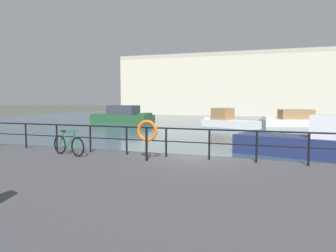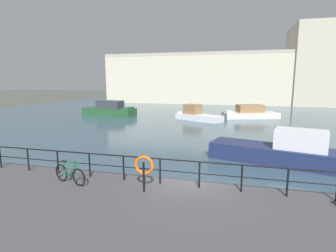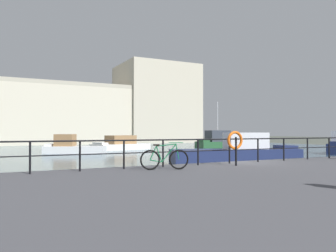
% 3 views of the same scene
% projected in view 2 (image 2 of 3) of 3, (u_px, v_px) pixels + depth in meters
% --- Properties ---
extents(ground_plane, '(240.00, 240.00, 0.00)m').
position_uv_depth(ground_plane, '(187.00, 199.00, 11.48)').
color(ground_plane, '#4C5147').
extents(water_basin, '(80.00, 60.00, 0.01)m').
position_uv_depth(water_basin, '(223.00, 114.00, 40.30)').
color(water_basin, '#385160').
rests_on(water_basin, ground_plane).
extents(harbor_building, '(55.32, 13.34, 16.25)m').
position_uv_depth(harbor_building, '(259.00, 76.00, 58.66)').
color(harbor_building, beige).
rests_on(harbor_building, ground_plane).
extents(moored_white_yacht, '(6.44, 4.76, 1.99)m').
position_uv_depth(moored_white_yacht, '(197.00, 115.00, 34.32)').
color(moored_white_yacht, white).
rests_on(moored_white_yacht, water_basin).
extents(moored_cabin_cruiser, '(8.21, 3.57, 2.16)m').
position_uv_depth(moored_cabin_cruiser, '(110.00, 110.00, 39.08)').
color(moored_cabin_cruiser, '#23512D').
rests_on(moored_cabin_cruiser, water_basin).
extents(moored_small_launch, '(9.36, 4.54, 2.18)m').
position_uv_depth(moored_small_launch, '(290.00, 153.00, 16.04)').
color(moored_small_launch, navy).
rests_on(moored_small_launch, water_basin).
extents(moored_green_narrowboat, '(7.79, 5.01, 1.79)m').
position_uv_depth(moored_green_narrowboat, '(250.00, 113.00, 36.48)').
color(moored_green_narrowboat, white).
rests_on(moored_green_narrowboat, water_basin).
extents(quay_railing, '(27.21, 0.07, 1.08)m').
position_uv_depth(quay_railing, '(179.00, 168.00, 10.54)').
color(quay_railing, black).
rests_on(quay_railing, quay_promenade).
extents(parked_bicycle, '(1.71, 0.56, 0.98)m').
position_uv_depth(parked_bicycle, '(70.00, 174.00, 10.83)').
color(parked_bicycle, black).
rests_on(parked_bicycle, quay_promenade).
extents(life_ring_stand, '(0.75, 0.16, 1.40)m').
position_uv_depth(life_ring_stand, '(144.00, 166.00, 9.97)').
color(life_ring_stand, black).
rests_on(life_ring_stand, quay_promenade).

